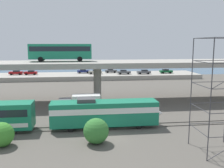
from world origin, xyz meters
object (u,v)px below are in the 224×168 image
at_px(parked_car_5, 31,72).
at_px(parked_car_6, 16,72).
at_px(train_locomotive, 110,112).
at_px(scaffolding_tower, 220,92).
at_px(service_truck_west, 81,103).
at_px(transit_bus_on_overpass, 61,51).
at_px(parked_car_2, 166,71).
at_px(parked_car_1, 83,71).
at_px(parked_car_0, 144,72).
at_px(parked_car_7, 111,71).
at_px(parked_car_3, 95,72).
at_px(parked_car_4, 124,72).

bearing_deg(parked_car_5, parked_car_6, -6.56).
bearing_deg(train_locomotive, scaffolding_tower, -41.39).
relative_size(train_locomotive, service_truck_west, 2.29).
xyz_separation_m(transit_bus_on_overpass, parked_car_2, (32.84, 32.36, -7.88)).
bearing_deg(transit_bus_on_overpass, parked_car_6, -63.49).
relative_size(transit_bus_on_overpass, parked_car_5, 2.91).
bearing_deg(parked_car_1, parked_car_0, -14.48).
relative_size(transit_bus_on_overpass, service_truck_west, 1.76).
relative_size(service_truck_west, parked_car_2, 1.60).
distance_m(transit_bus_on_overpass, parked_car_1, 37.57).
distance_m(transit_bus_on_overpass, parked_car_7, 39.92).
xyz_separation_m(train_locomotive, parked_car_2, (25.13, 49.63, -0.01)).
height_order(scaffolding_tower, parked_car_2, scaffolding_tower).
bearing_deg(train_locomotive, parked_car_0, 70.60).
distance_m(train_locomotive, parked_car_1, 53.77).
height_order(parked_car_2, parked_car_7, same).
height_order(parked_car_0, parked_car_1, same).
bearing_deg(parked_car_5, scaffolding_tower, 116.90).
bearing_deg(parked_car_1, parked_car_3, -34.83).
distance_m(train_locomotive, parked_car_7, 54.11).
bearing_deg(parked_car_0, parked_car_7, -26.26).
bearing_deg(scaffolding_tower, parked_car_7, 93.61).
distance_m(transit_bus_on_overpass, parked_car_6, 39.16).
xyz_separation_m(parked_car_1, parked_car_7, (9.51, 0.02, -0.00)).
height_order(train_locomotive, parked_car_4, train_locomotive).
bearing_deg(scaffolding_tower, parked_car_5, 116.90).
relative_size(parked_car_4, parked_car_7, 1.08).
distance_m(parked_car_3, parked_car_5, 21.06).
relative_size(parked_car_0, parked_car_5, 1.09).
xyz_separation_m(parked_car_2, parked_car_6, (-49.96, 1.97, 0.00)).
distance_m(train_locomotive, parked_car_3, 50.97).
height_order(parked_car_4, parked_car_7, same).
bearing_deg(parked_car_4, parked_car_3, 167.90).
bearing_deg(parked_car_7, parked_car_1, -179.89).
distance_m(transit_bus_on_overpass, parked_car_3, 35.67).
height_order(scaffolding_tower, parked_car_0, scaffolding_tower).
bearing_deg(parked_car_2, train_locomotive, -116.85).
distance_m(parked_car_1, parked_car_5, 17.33).
height_order(parked_car_3, parked_car_4, same).
distance_m(service_truck_west, parked_car_5, 46.11).
bearing_deg(parked_car_2, service_truck_west, -124.80).
height_order(parked_car_0, parked_car_7, same).
height_order(scaffolding_tower, parked_car_3, scaffolding_tower).
relative_size(parked_car_5, parked_car_7, 1.02).
xyz_separation_m(service_truck_west, parked_car_5, (-16.18, 43.18, 0.54)).
distance_m(parked_car_0, parked_car_2, 8.12).
xyz_separation_m(service_truck_west, parked_car_7, (10.46, 45.84, 0.54)).
height_order(scaffolding_tower, parked_car_7, scaffolding_tower).
relative_size(scaffolding_tower, parked_car_7, 3.00).
xyz_separation_m(transit_bus_on_overpass, parked_car_1, (4.76, 36.42, -7.88)).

